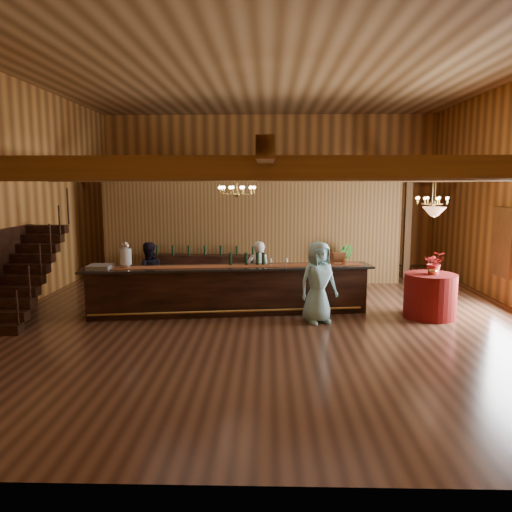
{
  "coord_description": "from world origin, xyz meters",
  "views": [
    {
      "loc": [
        0.03,
        -11.61,
        3.0
      ],
      "look_at": [
        -0.27,
        0.36,
        1.27
      ],
      "focal_mm": 35.0,
      "sensor_mm": 36.0,
      "label": 1
    }
  ],
  "objects_px": {
    "backbar_shelf": "(205,270)",
    "staff_second": "(148,274)",
    "raffle_drum": "(338,257)",
    "pendant_lamp": "(434,211)",
    "floor_plant": "(341,265)",
    "chandelier_left": "(237,190)",
    "bartender": "(258,274)",
    "round_table": "(430,296)",
    "guest": "(318,282)",
    "beverage_dispenser": "(126,255)",
    "tasting_bar": "(229,290)",
    "chandelier_right": "(432,200)"
  },
  "relations": [
    {
      "from": "chandelier_left",
      "to": "floor_plant",
      "type": "height_order",
      "value": "chandelier_left"
    },
    {
      "from": "bartender",
      "to": "floor_plant",
      "type": "relative_size",
      "value": 1.27
    },
    {
      "from": "backbar_shelf",
      "to": "staff_second",
      "type": "distance_m",
      "value": 2.8
    },
    {
      "from": "floor_plant",
      "to": "backbar_shelf",
      "type": "bearing_deg",
      "value": 179.3
    },
    {
      "from": "tasting_bar",
      "to": "round_table",
      "type": "height_order",
      "value": "tasting_bar"
    },
    {
      "from": "beverage_dispenser",
      "to": "pendant_lamp",
      "type": "distance_m",
      "value": 6.96
    },
    {
      "from": "round_table",
      "to": "guest",
      "type": "relative_size",
      "value": 0.65
    },
    {
      "from": "raffle_drum",
      "to": "staff_second",
      "type": "distance_m",
      "value": 4.66
    },
    {
      "from": "guest",
      "to": "chandelier_right",
      "type": "bearing_deg",
      "value": 10.04
    },
    {
      "from": "beverage_dispenser",
      "to": "chandelier_left",
      "type": "bearing_deg",
      "value": -0.98
    },
    {
      "from": "round_table",
      "to": "chandelier_left",
      "type": "distance_m",
      "value": 4.96
    },
    {
      "from": "pendant_lamp",
      "to": "guest",
      "type": "bearing_deg",
      "value": -169.22
    },
    {
      "from": "backbar_shelf",
      "to": "pendant_lamp",
      "type": "relative_size",
      "value": 3.62
    },
    {
      "from": "beverage_dispenser",
      "to": "round_table",
      "type": "bearing_deg",
      "value": 0.42
    },
    {
      "from": "chandelier_right",
      "to": "guest",
      "type": "height_order",
      "value": "chandelier_right"
    },
    {
      "from": "tasting_bar",
      "to": "floor_plant",
      "type": "relative_size",
      "value": 5.25
    },
    {
      "from": "staff_second",
      "to": "floor_plant",
      "type": "relative_size",
      "value": 1.24
    },
    {
      "from": "staff_second",
      "to": "bartender",
      "type": "bearing_deg",
      "value": 162.21
    },
    {
      "from": "pendant_lamp",
      "to": "floor_plant",
      "type": "height_order",
      "value": "pendant_lamp"
    },
    {
      "from": "bartender",
      "to": "raffle_drum",
      "type": "bearing_deg",
      "value": 159.17
    },
    {
      "from": "round_table",
      "to": "bartender",
      "type": "height_order",
      "value": "bartender"
    },
    {
      "from": "staff_second",
      "to": "backbar_shelf",
      "type": "bearing_deg",
      "value": -130.75
    },
    {
      "from": "tasting_bar",
      "to": "backbar_shelf",
      "type": "distance_m",
      "value": 3.42
    },
    {
      "from": "tasting_bar",
      "to": "staff_second",
      "type": "bearing_deg",
      "value": 152.94
    },
    {
      "from": "raffle_drum",
      "to": "chandelier_right",
      "type": "distance_m",
      "value": 3.01
    },
    {
      "from": "bartender",
      "to": "backbar_shelf",
      "type": "bearing_deg",
      "value": -65.68
    },
    {
      "from": "staff_second",
      "to": "floor_plant",
      "type": "bearing_deg",
      "value": -171.67
    },
    {
      "from": "beverage_dispenser",
      "to": "bartender",
      "type": "bearing_deg",
      "value": 18.27
    },
    {
      "from": "bartender",
      "to": "guest",
      "type": "distance_m",
      "value": 1.95
    },
    {
      "from": "tasting_bar",
      "to": "raffle_drum",
      "type": "relative_size",
      "value": 19.83
    },
    {
      "from": "raffle_drum",
      "to": "bartender",
      "type": "bearing_deg",
      "value": 167.45
    },
    {
      "from": "backbar_shelf",
      "to": "floor_plant",
      "type": "height_order",
      "value": "floor_plant"
    },
    {
      "from": "chandelier_left",
      "to": "staff_second",
      "type": "height_order",
      "value": "chandelier_left"
    },
    {
      "from": "backbar_shelf",
      "to": "chandelier_left",
      "type": "distance_m",
      "value": 4.48
    },
    {
      "from": "beverage_dispenser",
      "to": "guest",
      "type": "relative_size",
      "value": 0.34
    },
    {
      "from": "pendant_lamp",
      "to": "staff_second",
      "type": "bearing_deg",
      "value": 171.99
    },
    {
      "from": "backbar_shelf",
      "to": "bartender",
      "type": "relative_size",
      "value": 2.0
    },
    {
      "from": "pendant_lamp",
      "to": "guest",
      "type": "relative_size",
      "value": 0.5
    },
    {
      "from": "chandelier_left",
      "to": "bartender",
      "type": "relative_size",
      "value": 0.49
    },
    {
      "from": "backbar_shelf",
      "to": "round_table",
      "type": "relative_size",
      "value": 2.82
    },
    {
      "from": "backbar_shelf",
      "to": "guest",
      "type": "bearing_deg",
      "value": -49.01
    },
    {
      "from": "tasting_bar",
      "to": "staff_second",
      "type": "height_order",
      "value": "staff_second"
    },
    {
      "from": "round_table",
      "to": "guest",
      "type": "xyz_separation_m",
      "value": [
        -2.58,
        -0.49,
        0.39
      ]
    },
    {
      "from": "chandelier_right",
      "to": "floor_plant",
      "type": "bearing_deg",
      "value": 137.04
    },
    {
      "from": "pendant_lamp",
      "to": "bartender",
      "type": "relative_size",
      "value": 0.55
    },
    {
      "from": "beverage_dispenser",
      "to": "raffle_drum",
      "type": "xyz_separation_m",
      "value": [
        4.87,
        0.56,
        -0.11
      ]
    },
    {
      "from": "staff_second",
      "to": "guest",
      "type": "height_order",
      "value": "guest"
    },
    {
      "from": "tasting_bar",
      "to": "bartender",
      "type": "height_order",
      "value": "bartender"
    },
    {
      "from": "tasting_bar",
      "to": "beverage_dispenser",
      "type": "height_order",
      "value": "beverage_dispenser"
    },
    {
      "from": "pendant_lamp",
      "to": "staff_second",
      "type": "height_order",
      "value": "pendant_lamp"
    }
  ]
}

